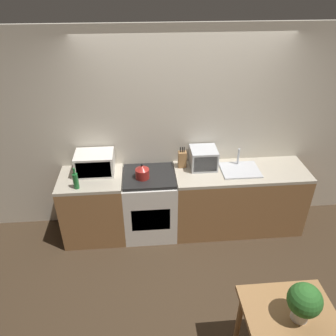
{
  "coord_description": "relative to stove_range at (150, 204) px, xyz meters",
  "views": [
    {
      "loc": [
        -0.51,
        -2.65,
        3.11
      ],
      "look_at": [
        -0.23,
        0.67,
        1.05
      ],
      "focal_mm": 35.0,
      "sensor_mm": 36.0,
      "label": 1
    }
  ],
  "objects": [
    {
      "name": "dining_table",
      "position": [
        1.05,
        -1.97,
        0.21
      ],
      "size": [
        0.73,
        0.71,
        0.78
      ],
      "color": "#9E7042",
      "rests_on": "ground_plane"
    },
    {
      "name": "counter_right_run",
      "position": [
        1.18,
        0.0,
        0.0
      ],
      "size": [
        1.69,
        0.62,
        0.9
      ],
      "color": "olive",
      "rests_on": "ground_plane"
    },
    {
      "name": "knife_block",
      "position": [
        0.43,
        0.16,
        0.56
      ],
      "size": [
        0.1,
        0.08,
        0.29
      ],
      "color": "#9E7042",
      "rests_on": "counter_right_run"
    },
    {
      "name": "ground_plane",
      "position": [
        0.46,
        -0.76,
        -0.45
      ],
      "size": [
        16.0,
        16.0,
        0.0
      ],
      "primitive_type": "plane",
      "color": "#3D2D1E"
    },
    {
      "name": "toaster_oven",
      "position": [
        0.7,
        0.13,
        0.58
      ],
      "size": [
        0.33,
        0.31,
        0.26
      ],
      "color": "silver",
      "rests_on": "counter_right_run"
    },
    {
      "name": "stove_range",
      "position": [
        0.0,
        0.0,
        0.0
      ],
      "size": [
        0.66,
        0.62,
        0.9
      ],
      "color": "silver",
      "rests_on": "ground_plane"
    },
    {
      "name": "sink_basin",
      "position": [
        1.15,
        0.01,
        0.47
      ],
      "size": [
        0.48,
        0.39,
        0.24
      ],
      "color": "silver",
      "rests_on": "counter_right_run"
    },
    {
      "name": "bottle",
      "position": [
        -0.85,
        -0.21,
        0.56
      ],
      "size": [
        0.06,
        0.06,
        0.27
      ],
      "color": "#1E662D",
      "rests_on": "counter_left_run"
    },
    {
      "name": "kettle",
      "position": [
        -0.08,
        -0.06,
        0.54
      ],
      "size": [
        0.17,
        0.17,
        0.2
      ],
      "color": "maroon",
      "rests_on": "stove_range"
    },
    {
      "name": "wall_back",
      "position": [
        0.46,
        0.34,
        0.85
      ],
      "size": [
        10.0,
        0.06,
        2.6
      ],
      "color": "beige",
      "rests_on": "ground_plane"
    },
    {
      "name": "counter_left_run",
      "position": [
        -0.72,
        0.0,
        0.0
      ],
      "size": [
        0.78,
        0.62,
        0.9
      ],
      "color": "olive",
      "rests_on": "ground_plane"
    },
    {
      "name": "potted_plant",
      "position": [
        1.09,
        -1.95,
        0.53
      ],
      "size": [
        0.26,
        0.26,
        0.34
      ],
      "color": "beige",
      "rests_on": "dining_table"
    },
    {
      "name": "microwave",
      "position": [
        -0.66,
        0.12,
        0.59
      ],
      "size": [
        0.47,
        0.34,
        0.27
      ],
      "color": "silver",
      "rests_on": "counter_left_run"
    }
  ]
}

